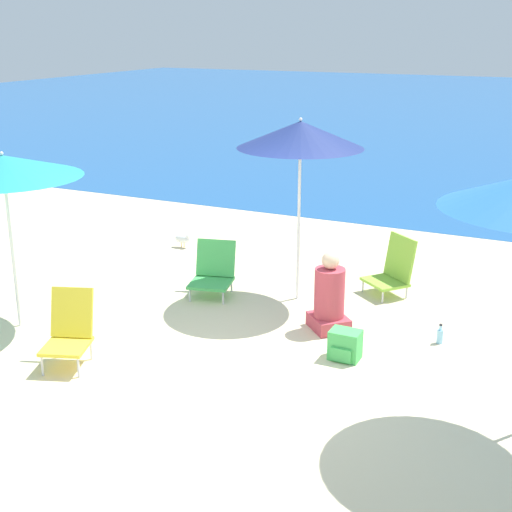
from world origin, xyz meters
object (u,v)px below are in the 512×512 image
at_px(seagull, 183,239).
at_px(beach_chair_yellow, 69,329).
at_px(person_seated_near, 329,298).
at_px(water_bottle, 440,336).
at_px(beach_chair_lime, 393,269).
at_px(backpack_green, 345,345).
at_px(beach_umbrella_navy, 300,135).
at_px(beach_chair_green, 213,271).
at_px(beach_umbrella_teal, 3,166).

bearing_deg(seagull, beach_chair_yellow, -75.26).
distance_m(person_seated_near, water_bottle, 1.27).
xyz_separation_m(beach_chair_lime, backpack_green, (0.06, -2.08, -0.19)).
bearing_deg(beach_chair_yellow, beach_chair_lime, 33.88).
height_order(person_seated_near, seagull, person_seated_near).
distance_m(beach_chair_lime, water_bottle, 1.56).
distance_m(beach_umbrella_navy, beach_chair_lime, 2.13).
height_order(beach_umbrella_navy, beach_chair_green, beach_umbrella_navy).
bearing_deg(beach_umbrella_navy, seagull, 152.81).
xyz_separation_m(beach_umbrella_teal, beach_chair_lime, (3.60, 2.87, -1.52)).
relative_size(beach_chair_yellow, water_bottle, 3.38).
distance_m(beach_umbrella_navy, beach_chair_green, 2.07).
bearing_deg(beach_chair_yellow, backpack_green, 7.01).
distance_m(beach_umbrella_teal, beach_chair_green, 2.87).
relative_size(beach_umbrella_navy, water_bottle, 10.14).
bearing_deg(beach_umbrella_teal, beach_chair_lime, 38.53).
bearing_deg(backpack_green, person_seated_near, 122.57).
relative_size(beach_umbrella_navy, beach_umbrella_teal, 1.13).
distance_m(beach_umbrella_teal, backpack_green, 4.12).
height_order(beach_umbrella_navy, seagull, beach_umbrella_navy).
relative_size(beach_umbrella_teal, beach_chair_yellow, 2.67).
relative_size(beach_chair_green, beach_chair_yellow, 0.92).
bearing_deg(person_seated_near, beach_chair_lime, 31.98).
bearing_deg(backpack_green, beach_chair_lime, 91.71).
height_order(beach_chair_yellow, seagull, beach_chair_yellow).
height_order(beach_chair_lime, backpack_green, beach_chair_lime).
xyz_separation_m(beach_chair_yellow, beach_chair_lime, (2.45, 3.36, -0.03)).
relative_size(beach_umbrella_teal, seagull, 7.51).
bearing_deg(beach_umbrella_teal, beach_umbrella_navy, 40.33).
distance_m(beach_chair_green, person_seated_near, 1.78).
xyz_separation_m(beach_umbrella_teal, beach_chair_yellow, (1.15, -0.49, -1.49)).
distance_m(beach_umbrella_navy, backpack_green, 2.61).
bearing_deg(beach_umbrella_navy, water_bottle, -16.71).
relative_size(beach_umbrella_teal, beach_chair_lime, 2.67).
distance_m(backpack_green, water_bottle, 1.15).
xyz_separation_m(backpack_green, seagull, (-3.54, 2.64, -0.02)).
distance_m(beach_umbrella_navy, seagull, 3.36).
distance_m(beach_umbrella_teal, beach_chair_lime, 4.85).
distance_m(beach_chair_lime, person_seated_near, 1.47).
xyz_separation_m(person_seated_near, backpack_green, (0.42, -0.65, -0.22)).
height_order(beach_umbrella_navy, person_seated_near, beach_umbrella_navy).
bearing_deg(beach_umbrella_navy, beach_chair_lime, 33.67).
height_order(water_bottle, seagull, seagull).
relative_size(backpack_green, seagull, 1.17).
bearing_deg(beach_umbrella_teal, beach_chair_yellow, -23.14).
bearing_deg(backpack_green, beach_umbrella_teal, -167.84).
relative_size(person_seated_near, seagull, 3.44).
height_order(beach_umbrella_teal, seagull, beach_umbrella_teal).
bearing_deg(seagull, backpack_green, -36.71).
distance_m(beach_chair_green, beach_chair_yellow, 2.39).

